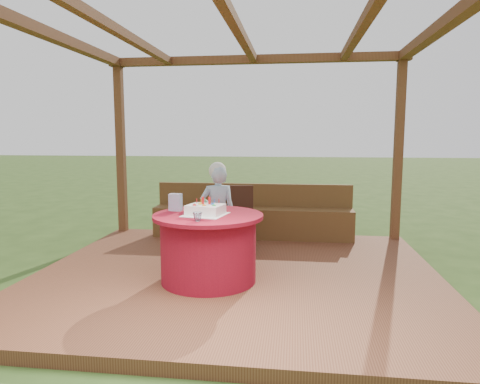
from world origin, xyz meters
name	(u,v)px	position (x,y,z in m)	size (l,w,h in m)	color
ground	(237,282)	(0.00, 0.00, 0.00)	(60.00, 60.00, 0.00)	#2B4617
deck	(237,277)	(0.00, 0.00, 0.06)	(4.50, 4.00, 0.12)	brown
pergola	(237,64)	(0.00, 0.00, 2.41)	(4.50, 4.00, 2.72)	brown
bench	(252,220)	(0.00, 1.72, 0.38)	(3.00, 0.42, 0.80)	brown
table	(208,247)	(-0.26, -0.34, 0.49)	(1.15, 1.15, 0.72)	maroon
chair	(238,215)	(-0.12, 0.96, 0.59)	(0.47, 0.47, 0.86)	#351B11
elderly_woman	(218,211)	(-0.29, 0.41, 0.74)	(0.48, 0.38, 1.22)	#93BDDA
birthday_cake	(205,210)	(-0.28, -0.39, 0.89)	(0.48, 0.48, 0.18)	white
gift_bag	(175,202)	(-0.65, -0.18, 0.93)	(0.13, 0.08, 0.19)	#C07CA9
drinking_glass	(198,217)	(-0.28, -0.71, 0.88)	(0.09, 0.09, 0.09)	white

